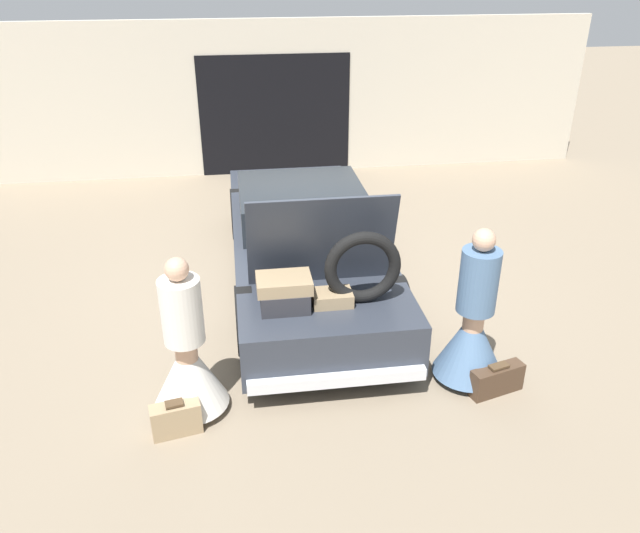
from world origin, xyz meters
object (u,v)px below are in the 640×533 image
at_px(person_left, 187,360).
at_px(car, 305,243).
at_px(suitcase_beside_left_person, 176,419).
at_px(suitcase_beside_right_person, 497,380).
at_px(person_right, 472,329).

bearing_deg(person_left, car, 139.64).
relative_size(suitcase_beside_left_person, suitcase_beside_right_person, 0.81).
bearing_deg(suitcase_beside_right_person, suitcase_beside_left_person, -177.36).
height_order(car, person_right, car).
relative_size(person_left, person_right, 0.97).
xyz_separation_m(person_left, person_right, (2.72, 0.09, 0.02)).
relative_size(person_left, suitcase_beside_left_person, 3.43).
relative_size(car, person_left, 3.16).
relative_size(car, suitcase_beside_right_person, 8.80).
height_order(car, person_left, car).
height_order(person_left, suitcase_beside_right_person, person_left).
distance_m(person_right, suitcase_beside_left_person, 2.90).
bearing_deg(person_left, person_right, 81.41).
bearing_deg(suitcase_beside_right_person, car, 121.57).
bearing_deg(car, suitcase_beside_left_person, -118.97).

